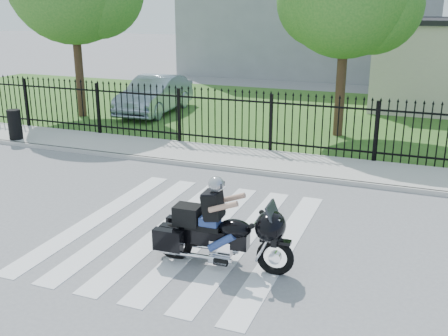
% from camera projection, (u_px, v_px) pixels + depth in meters
% --- Properties ---
extents(ground, '(120.00, 120.00, 0.00)m').
position_uv_depth(ground, '(184.00, 232.00, 10.38)').
color(ground, slate).
rests_on(ground, ground).
extents(crosswalk, '(5.00, 5.50, 0.01)m').
position_uv_depth(crosswalk, '(184.00, 231.00, 10.38)').
color(crosswalk, silver).
rests_on(crosswalk, ground).
extents(sidewalk, '(40.00, 2.00, 0.12)m').
position_uv_depth(sidewalk, '(260.00, 161.00, 14.80)').
color(sidewalk, '#ADAAA3').
rests_on(sidewalk, ground).
extents(curb, '(40.00, 0.12, 0.12)m').
position_uv_depth(curb, '(249.00, 171.00, 13.92)').
color(curb, '#ADAAA3').
rests_on(curb, ground).
extents(grass_strip, '(40.00, 12.00, 0.02)m').
position_uv_depth(grass_strip, '(312.00, 115.00, 21.04)').
color(grass_strip, '#305D20').
rests_on(grass_strip, ground).
extents(iron_fence, '(26.00, 0.04, 1.80)m').
position_uv_depth(iron_fence, '(271.00, 124.00, 15.44)').
color(iron_fence, black).
rests_on(iron_fence, ground).
extents(motorcycle_rider, '(2.48, 0.78, 1.64)m').
position_uv_depth(motorcycle_rider, '(219.00, 229.00, 8.87)').
color(motorcycle_rider, black).
rests_on(motorcycle_rider, ground).
extents(parked_car, '(1.85, 4.61, 1.49)m').
position_uv_depth(parked_car, '(155.00, 95.00, 21.20)').
color(parked_car, '#8D9EB2').
rests_on(parked_car, grass_strip).
extents(litter_bin, '(0.51, 0.51, 0.96)m').
position_uv_depth(litter_bin, '(15.00, 124.00, 16.80)').
color(litter_bin, black).
rests_on(litter_bin, sidewalk).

